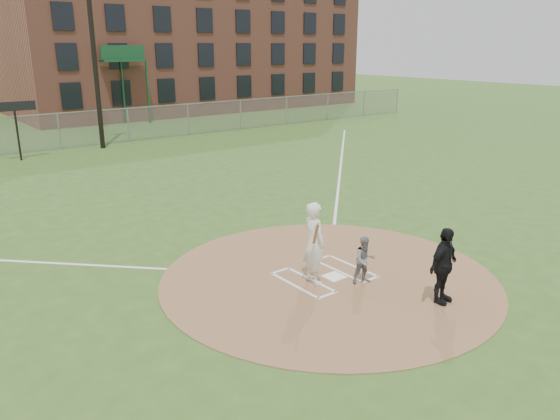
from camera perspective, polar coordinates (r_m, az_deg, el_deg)
ground at (r=13.86m, az=5.09°, el=-7.07°), size 140.00×140.00×0.00m
dirt_circle at (r=13.86m, az=5.09°, el=-7.03°), size 8.40×8.40×0.02m
home_plate at (r=13.84m, az=5.67°, el=-6.96°), size 0.48×0.48×0.03m
foul_line_first at (r=26.01m, az=6.33°, el=4.37°), size 17.04×17.04×0.01m
catcher at (r=13.44m, az=8.86°, el=-5.17°), size 0.69×0.61×1.18m
umpire at (r=12.73m, az=16.71°, el=-5.60°), size 1.08×0.56×1.77m
batters_boxes at (r=13.95m, az=4.67°, el=-6.78°), size 2.08×1.88×0.01m
batter_at_plate at (r=13.18m, az=3.58°, el=-3.43°), size 0.78×1.07×2.04m
outfield_fence at (r=32.75m, az=-22.08°, el=7.63°), size 56.08×0.08×2.03m
brick_warehouse at (r=53.29m, az=-10.58°, el=18.70°), size 30.00×17.17×15.00m
light_pole at (r=32.08m, az=-19.13°, el=17.83°), size 1.20×0.30×12.22m
scoreboard_sign at (r=30.26m, az=-25.98°, el=9.13°), size 2.00×0.10×2.93m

